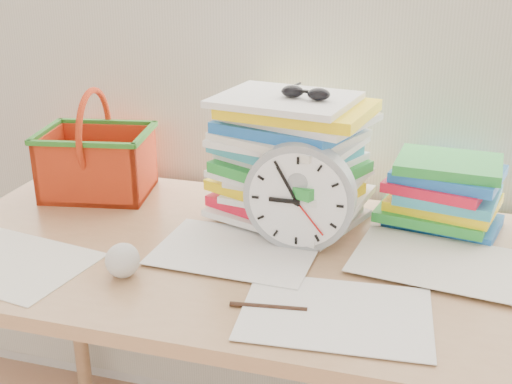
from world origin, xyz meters
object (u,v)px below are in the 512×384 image
(paper_stack, at_px, (291,160))
(basket, at_px, (96,144))
(book_stack, at_px, (443,194))
(desk, at_px, (259,283))
(clock, at_px, (300,197))

(paper_stack, relative_size, basket, 1.25)
(paper_stack, height_order, book_stack, paper_stack)
(paper_stack, bearing_deg, desk, -97.50)
(desk, xyz_separation_m, basket, (-0.48, 0.21, 0.21))
(clock, bearing_deg, desk, -150.83)
(clock, bearing_deg, basket, 163.48)
(clock, bearing_deg, paper_stack, 110.45)
(clock, height_order, book_stack, clock)
(clock, distance_m, basket, 0.58)
(book_stack, height_order, basket, basket)
(desk, relative_size, book_stack, 5.32)
(desk, distance_m, paper_stack, 0.28)
(clock, relative_size, book_stack, 0.87)
(clock, xyz_separation_m, basket, (-0.55, 0.16, 0.02))
(desk, bearing_deg, book_stack, 33.14)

